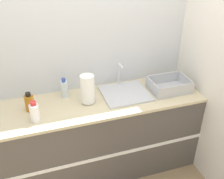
% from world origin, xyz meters
% --- Properties ---
extents(wall_back, '(4.44, 0.06, 2.60)m').
position_xyz_m(wall_back, '(0.00, 0.63, 1.30)').
color(wall_back, silver).
rests_on(wall_back, ground_plane).
extents(wall_right, '(0.06, 2.60, 2.60)m').
position_xyz_m(wall_right, '(1.05, 0.30, 1.30)').
color(wall_right, silver).
rests_on(wall_right, ground_plane).
extents(counter_cabinet, '(2.07, 0.62, 0.90)m').
position_xyz_m(counter_cabinet, '(0.00, 0.30, 0.45)').
color(counter_cabinet, '#514C47').
rests_on(counter_cabinet, ground_plane).
extents(sink, '(0.46, 0.44, 0.27)m').
position_xyz_m(sink, '(0.27, 0.34, 0.92)').
color(sink, silver).
rests_on(sink, counter_cabinet).
extents(paper_towel_roll, '(0.13, 0.13, 0.29)m').
position_xyz_m(paper_towel_roll, '(-0.12, 0.30, 1.05)').
color(paper_towel_roll, '#4C4C51').
rests_on(paper_towel_roll, counter_cabinet).
extents(dish_rack, '(0.40, 0.30, 0.13)m').
position_xyz_m(dish_rack, '(0.74, 0.27, 0.95)').
color(dish_rack, '#B7BABF').
rests_on(dish_rack, counter_cabinet).
extents(bottle_white_spray, '(0.08, 0.08, 0.20)m').
position_xyz_m(bottle_white_spray, '(-0.63, 0.16, 0.99)').
color(bottle_white_spray, white).
rests_on(bottle_white_spray, counter_cabinet).
extents(bottle_amber, '(0.08, 0.08, 0.19)m').
position_xyz_m(bottle_amber, '(-0.67, 0.34, 0.99)').
color(bottle_amber, '#B26B19').
rests_on(bottle_amber, counter_cabinet).
extents(bottle_clear, '(0.07, 0.07, 0.21)m').
position_xyz_m(bottle_clear, '(-0.32, 0.48, 1.00)').
color(bottle_clear, silver).
rests_on(bottle_clear, counter_cabinet).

